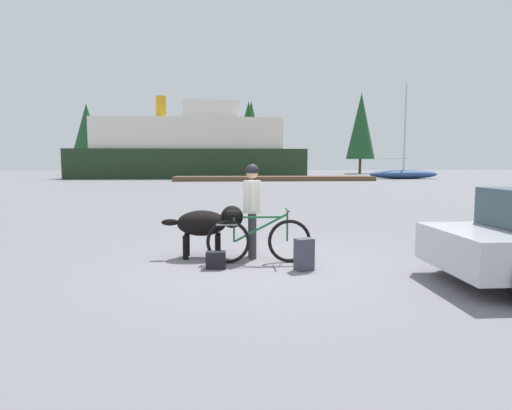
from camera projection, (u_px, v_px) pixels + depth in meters
ground_plane at (254, 265)px, 7.17m from camera, size 160.00×160.00×0.00m
bicycle at (258, 240)px, 7.32m from camera, size 1.80×0.44×0.93m
person_cyclist at (252, 202)px, 7.67m from camera, size 0.32×0.53×1.70m
dog at (208, 223)px, 7.74m from camera, size 1.48×0.55×0.94m
backpack at (304, 254)px, 6.83m from camera, size 0.33×0.28×0.52m
handbag_pannier at (216, 260)px, 6.95m from camera, size 0.32×0.19×0.28m
dock_pier at (274, 178)px, 39.13m from camera, size 18.15×2.95×0.40m
ferry_boat at (191, 150)px, 45.83m from camera, size 24.32×7.09×8.63m
sailboat_moored at (403, 174)px, 43.22m from camera, size 7.04×1.97×9.46m
pine_tree_far_left at (87, 130)px, 59.50m from camera, size 4.19×4.19×9.77m
pine_tree_center at (249, 128)px, 62.36m from camera, size 4.22×4.22×10.41m
pine_tree_far_right at (361, 126)px, 61.44m from camera, size 4.10×4.10×11.56m
pine_tree_mid_back at (251, 126)px, 67.91m from camera, size 3.60×3.60×11.34m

